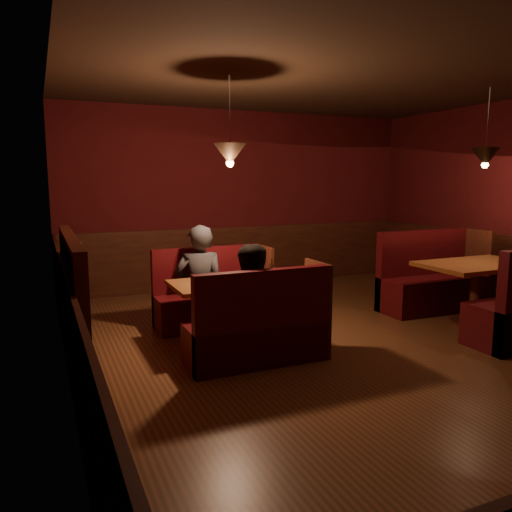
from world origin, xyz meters
name	(u,v)px	position (x,y,z in m)	size (l,w,h in m)	color
room	(345,251)	(-0.28, 0.05, 1.05)	(6.02, 7.02, 2.92)	#4A2E16
main_table	(232,296)	(-1.27, 0.73, 0.53)	(1.28, 0.78, 0.90)	brown
main_bench_far	(212,301)	(-1.25, 1.46, 0.31)	(1.41, 0.50, 0.96)	#350C0B
main_bench_near	(260,334)	(-1.25, 0.01, 0.31)	(1.41, 0.50, 0.96)	#350C0B
second_table	(477,279)	(1.74, 0.16, 0.58)	(1.38, 0.88, 0.78)	brown
second_bench_far	(430,284)	(1.77, 0.98, 0.35)	(1.53, 0.57, 1.09)	#350C0B
diner_a	(200,263)	(-1.44, 1.35, 0.81)	(0.59, 0.39, 1.61)	#29292C
diner_b	(256,286)	(-1.26, 0.10, 0.76)	(0.74, 0.57, 1.52)	black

